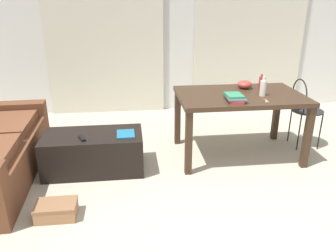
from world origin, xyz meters
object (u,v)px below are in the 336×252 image
object	(u,v)px
wire_chair	(303,105)
bowl	(245,84)
bottle_near	(261,83)
bottle_far	(263,88)
scissors	(266,100)
coffee_table	(94,152)
book_stack	(235,97)
craft_table	(240,102)
magazine	(126,134)
shoebox	(56,210)
tv_remote_primary	(82,138)

from	to	relation	value
wire_chair	bowl	world-z (taller)	wire_chair
wire_chair	bottle_near	bearing A→B (deg)	177.22
bottle_far	scissors	bearing A→B (deg)	-100.55
coffee_table	scissors	size ratio (longest dim) A/B	8.59
book_stack	coffee_table	bearing A→B (deg)	178.40
craft_table	magazine	bearing A→B (deg)	-169.65
book_stack	scissors	world-z (taller)	book_stack
coffee_table	book_stack	world-z (taller)	book_stack
wire_chair	bottle_near	world-z (taller)	bottle_near
wire_chair	magazine	world-z (taller)	wire_chair
wire_chair	magazine	size ratio (longest dim) A/B	3.74
bottle_far	magazine	world-z (taller)	bottle_far
book_stack	craft_table	bearing A→B (deg)	59.52
coffee_table	magazine	distance (m)	0.42
wire_chair	shoebox	distance (m)	3.07
bowl	tv_remote_primary	bearing A→B (deg)	-163.97
bottle_near	bowl	size ratio (longest dim) A/B	1.01
tv_remote_primary	bowl	bearing A→B (deg)	-6.62
wire_chair	scissors	bearing A→B (deg)	-147.44
coffee_table	magazine	bearing A→B (deg)	-7.56
wire_chair	tv_remote_primary	size ratio (longest dim) A/B	5.87
bottle_far	bottle_near	bearing A→B (deg)	72.33
wire_chair	book_stack	world-z (taller)	wire_chair
coffee_table	bowl	bearing A→B (deg)	13.38
tv_remote_primary	shoebox	xyz separation A→B (m)	(-0.16, -0.72, -0.36)
coffee_table	craft_table	size ratio (longest dim) A/B	0.75
bowl	book_stack	world-z (taller)	bowl
bottle_far	bowl	bearing A→B (deg)	105.43
scissors	magazine	size ratio (longest dim) A/B	0.53
coffee_table	shoebox	xyz separation A→B (m)	(-0.26, -0.83, -0.14)
tv_remote_primary	shoebox	world-z (taller)	tv_remote_primary
craft_table	bottle_far	distance (m)	0.31
bottle_far	book_stack	xyz separation A→B (m)	(-0.36, -0.13, -0.06)
bottle_far	shoebox	world-z (taller)	bottle_far
bottle_near	shoebox	bearing A→B (deg)	-151.55
book_stack	scissors	size ratio (longest dim) A/B	2.59
tv_remote_primary	scissors	bearing A→B (deg)	-21.90
coffee_table	bottle_far	world-z (taller)	bottle_far
coffee_table	magazine	xyz separation A→B (m)	(0.35, -0.05, 0.22)
bottle_far	bowl	xyz separation A→B (m)	(-0.09, 0.34, -0.04)
tv_remote_primary	shoebox	size ratio (longest dim) A/B	0.43
magazine	shoebox	xyz separation A→B (m)	(-0.61, -0.79, -0.36)
craft_table	bottle_near	world-z (taller)	bottle_near
coffee_table	tv_remote_primary	size ratio (longest dim) A/B	7.09
bottle_near	magazine	size ratio (longest dim) A/B	0.77
wire_chair	book_stack	distance (m)	1.11
bottle_far	magazine	xyz separation A→B (m)	(-1.53, -0.14, -0.42)
craft_table	magazine	size ratio (longest dim) A/B	6.07
wire_chair	book_stack	size ratio (longest dim) A/B	2.75
shoebox	scissors	bearing A→B (deg)	19.45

